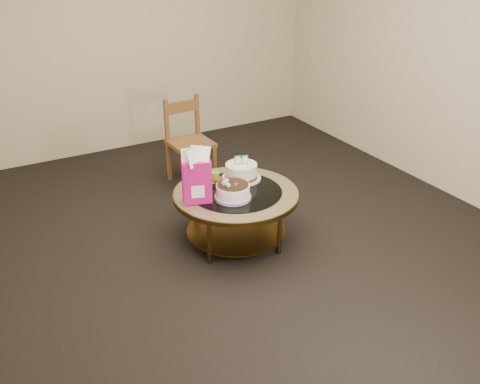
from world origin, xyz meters
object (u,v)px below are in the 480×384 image
decorated_cake (233,192)px  gift_bag (197,176)px  coffee_table (236,200)px  cream_cake (241,172)px  dining_chair (189,141)px

decorated_cake → gift_bag: gift_bag is taller
coffee_table → gift_bag: gift_bag is taller
decorated_cake → cream_cake: bearing=50.0°
coffee_table → cream_cake: bearing=50.4°
gift_bag → coffee_table: bearing=18.9°
coffee_table → decorated_cake: decorated_cake is taller
decorated_cake → gift_bag: size_ratio=0.65×
coffee_table → decorated_cake: (-0.08, -0.10, 0.13)m
cream_cake → dining_chair: size_ratio=0.38×
cream_cake → decorated_cake: bearing=-110.7°
cream_cake → gift_bag: (-0.49, -0.19, 0.15)m
cream_cake → dining_chair: dining_chair is taller
coffee_table → decorated_cake: bearing=-130.7°
cream_cake → dining_chair: 1.07m
gift_bag → dining_chair: bearing=86.7°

